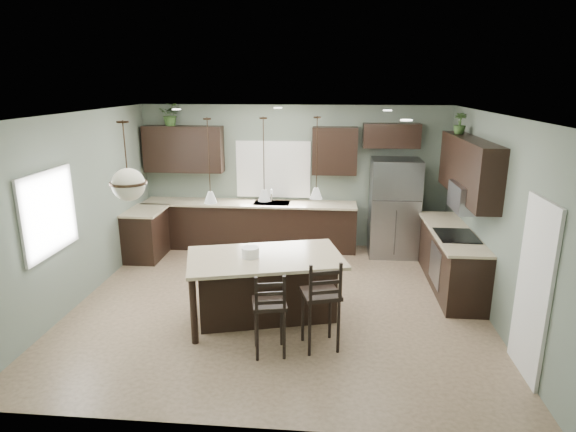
% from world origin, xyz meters
% --- Properties ---
extents(ground, '(6.00, 6.00, 0.00)m').
position_xyz_m(ground, '(0.00, 0.00, 0.00)').
color(ground, '#9E8466').
rests_on(ground, ground).
extents(pantry_door, '(0.04, 0.82, 2.04)m').
position_xyz_m(pantry_door, '(2.98, -1.55, 1.02)').
color(pantry_door, white).
rests_on(pantry_door, ground).
extents(window_back, '(1.35, 0.02, 1.00)m').
position_xyz_m(window_back, '(-0.40, 2.73, 1.55)').
color(window_back, white).
rests_on(window_back, room_shell).
extents(window_left, '(0.02, 1.10, 1.00)m').
position_xyz_m(window_left, '(-2.98, -0.80, 1.55)').
color(window_left, white).
rests_on(window_left, room_shell).
extents(left_return_cabs, '(0.60, 0.90, 0.90)m').
position_xyz_m(left_return_cabs, '(-2.70, 1.70, 0.45)').
color(left_return_cabs, black).
rests_on(left_return_cabs, ground).
extents(left_return_countertop, '(0.66, 0.96, 0.04)m').
position_xyz_m(left_return_countertop, '(-2.68, 1.70, 0.92)').
color(left_return_countertop, '#C1B692').
rests_on(left_return_countertop, left_return_cabs).
extents(back_lower_cabs, '(4.20, 0.60, 0.90)m').
position_xyz_m(back_lower_cabs, '(-0.85, 2.45, 0.45)').
color(back_lower_cabs, black).
rests_on(back_lower_cabs, ground).
extents(back_countertop, '(4.20, 0.66, 0.04)m').
position_xyz_m(back_countertop, '(-0.85, 2.43, 0.92)').
color(back_countertop, '#C1B692').
rests_on(back_countertop, back_lower_cabs).
extents(sink_inset, '(0.70, 0.45, 0.01)m').
position_xyz_m(sink_inset, '(-0.40, 2.43, 0.94)').
color(sink_inset, gray).
rests_on(sink_inset, back_countertop).
extents(faucet, '(0.02, 0.02, 0.28)m').
position_xyz_m(faucet, '(-0.40, 2.40, 1.08)').
color(faucet, silver).
rests_on(faucet, back_countertop).
extents(back_upper_left, '(1.55, 0.34, 0.90)m').
position_xyz_m(back_upper_left, '(-2.15, 2.58, 1.95)').
color(back_upper_left, black).
rests_on(back_upper_left, room_shell).
extents(back_upper_right, '(0.85, 0.34, 0.90)m').
position_xyz_m(back_upper_right, '(0.80, 2.58, 1.95)').
color(back_upper_right, black).
rests_on(back_upper_right, room_shell).
extents(fridge_header, '(1.05, 0.34, 0.45)m').
position_xyz_m(fridge_header, '(1.85, 2.58, 2.25)').
color(fridge_header, black).
rests_on(fridge_header, room_shell).
extents(right_lower_cabs, '(0.60, 2.35, 0.90)m').
position_xyz_m(right_lower_cabs, '(2.70, 0.87, 0.45)').
color(right_lower_cabs, black).
rests_on(right_lower_cabs, ground).
extents(right_countertop, '(0.66, 2.35, 0.04)m').
position_xyz_m(right_countertop, '(2.68, 0.87, 0.92)').
color(right_countertop, '#C1B692').
rests_on(right_countertop, right_lower_cabs).
extents(cooktop, '(0.58, 0.75, 0.02)m').
position_xyz_m(cooktop, '(2.68, 0.60, 0.94)').
color(cooktop, black).
rests_on(cooktop, right_countertop).
extents(wall_oven_front, '(0.01, 0.72, 0.60)m').
position_xyz_m(wall_oven_front, '(2.40, 0.60, 0.45)').
color(wall_oven_front, gray).
rests_on(wall_oven_front, right_lower_cabs).
extents(right_upper_cabs, '(0.34, 2.35, 0.90)m').
position_xyz_m(right_upper_cabs, '(2.83, 0.87, 1.95)').
color(right_upper_cabs, black).
rests_on(right_upper_cabs, room_shell).
extents(microwave, '(0.40, 0.75, 0.40)m').
position_xyz_m(microwave, '(2.78, 0.60, 1.55)').
color(microwave, gray).
rests_on(microwave, right_upper_cabs).
extents(refrigerator, '(0.90, 0.74, 1.85)m').
position_xyz_m(refrigerator, '(1.94, 2.31, 0.93)').
color(refrigerator, gray).
rests_on(refrigerator, ground).
extents(kitchen_island, '(2.33, 1.68, 0.92)m').
position_xyz_m(kitchen_island, '(-0.13, -0.50, 0.46)').
color(kitchen_island, black).
rests_on(kitchen_island, ground).
extents(serving_dish, '(0.24, 0.24, 0.14)m').
position_xyz_m(serving_dish, '(-0.33, -0.56, 0.99)').
color(serving_dish, white).
rests_on(serving_dish, kitchen_island).
extents(bar_stool_center, '(0.47, 0.47, 1.09)m').
position_xyz_m(bar_stool_center, '(0.04, -1.41, 0.54)').
color(bar_stool_center, black).
rests_on(bar_stool_center, ground).
extents(bar_stool_right, '(0.55, 0.55, 1.19)m').
position_xyz_m(bar_stool_right, '(0.65, -1.21, 0.59)').
color(bar_stool_right, black).
rests_on(bar_stool_right, ground).
extents(pendant_left, '(0.17, 0.17, 1.10)m').
position_xyz_m(pendant_left, '(-0.81, -0.68, 2.25)').
color(pendant_left, white).
rests_on(pendant_left, room_shell).
extents(pendant_center, '(0.17, 0.17, 1.10)m').
position_xyz_m(pendant_center, '(-0.13, -0.50, 2.25)').
color(pendant_center, silver).
rests_on(pendant_center, room_shell).
extents(pendant_right, '(0.17, 0.17, 1.10)m').
position_xyz_m(pendant_right, '(0.54, -0.33, 2.25)').
color(pendant_right, white).
rests_on(pendant_right, room_shell).
extents(chandelier, '(0.43, 0.43, 0.95)m').
position_xyz_m(chandelier, '(-1.65, -1.24, 2.33)').
color(chandelier, beige).
rests_on(chandelier, room_shell).
extents(plant_back_left, '(0.40, 0.35, 0.44)m').
position_xyz_m(plant_back_left, '(-2.35, 2.55, 2.62)').
color(plant_back_left, '#304F22').
rests_on(plant_back_left, back_upper_left).
extents(plant_right_wall, '(0.23, 0.23, 0.34)m').
position_xyz_m(plant_right_wall, '(2.80, 1.49, 2.57)').
color(plant_right_wall, '#315123').
rests_on(plant_right_wall, right_upper_cabs).
extents(room_shell, '(6.00, 6.00, 6.00)m').
position_xyz_m(room_shell, '(0.00, 0.00, 1.70)').
color(room_shell, slate).
rests_on(room_shell, ground).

